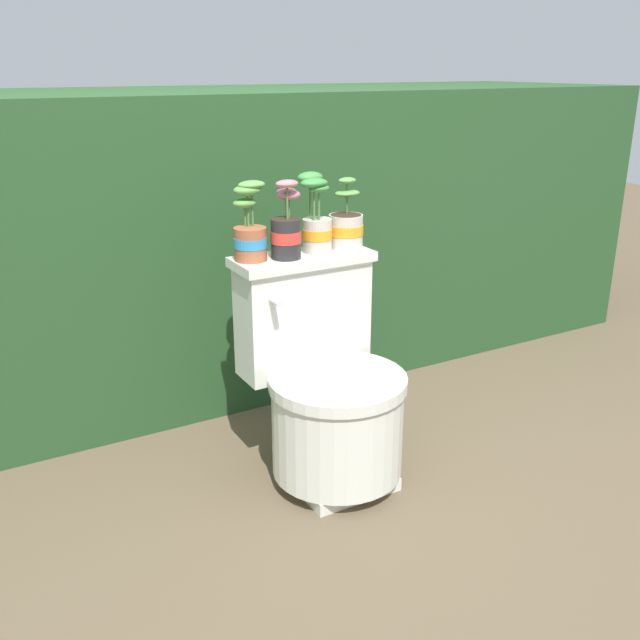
{
  "coord_description": "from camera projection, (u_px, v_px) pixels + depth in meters",
  "views": [
    {
      "loc": [
        -0.93,
        -1.65,
        1.25
      ],
      "look_at": [
        0.08,
        0.14,
        0.51
      ],
      "focal_mm": 40.0,
      "sensor_mm": 36.0,
      "label": 1
    }
  ],
  "objects": [
    {
      "name": "potted_plant_midleft",
      "position": [
        286.0,
        230.0,
        2.15
      ],
      "size": [
        0.1,
        0.1,
        0.24
      ],
      "color": "#262628",
      "rests_on": "toilet"
    },
    {
      "name": "potted_plant_middle",
      "position": [
        316.0,
        221.0,
        2.21
      ],
      "size": [
        0.11,
        0.1,
        0.25
      ],
      "color": "beige",
      "rests_on": "toilet"
    },
    {
      "name": "toilet",
      "position": [
        327.0,
        391.0,
        2.23
      ],
      "size": [
        0.45,
        0.52,
        0.69
      ],
      "color": "silver",
      "rests_on": "ground"
    },
    {
      "name": "potted_plant_left",
      "position": [
        250.0,
        231.0,
        2.12
      ],
      "size": [
        0.11,
        0.1,
        0.24
      ],
      "color": "#9E5638",
      "rests_on": "toilet"
    },
    {
      "name": "hedge_backdrop",
      "position": [
        185.0,
        237.0,
        2.93
      ],
      "size": [
        4.08,
        1.02,
        1.16
      ],
      "color": "#234723",
      "rests_on": "ground"
    },
    {
      "name": "potted_plant_midright",
      "position": [
        346.0,
        226.0,
        2.28
      ],
      "size": [
        0.12,
        0.12,
        0.22
      ],
      "color": "beige",
      "rests_on": "toilet"
    },
    {
      "name": "ground_plane",
      "position": [
        320.0,
        492.0,
        2.21
      ],
      "size": [
        12.0,
        12.0,
        0.0
      ],
      "primitive_type": "plane",
      "color": "brown"
    }
  ]
}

